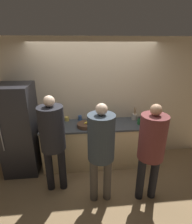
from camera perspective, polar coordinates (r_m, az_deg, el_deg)
name	(u,v)px	position (r m, az deg, el deg)	size (l,w,h in m)	color
ground_plane	(97,173)	(3.78, 0.24, -19.20)	(14.00, 14.00, 0.00)	#8C704C
wall_back	(93,102)	(3.75, -0.83, 3.36)	(5.20, 0.06, 2.60)	#C6B293
counter	(95,143)	(3.81, -0.34, -10.23)	(2.17, 0.67, 0.92)	beige
refrigerator	(20,130)	(3.73, -23.66, -5.32)	(0.64, 0.73, 1.79)	#232328
person_left	(52,136)	(2.92, -14.02, -7.50)	(0.40, 0.40, 1.74)	black
person_center	(101,145)	(2.65, 1.66, -10.69)	(0.40, 0.40, 1.70)	#4C4742
person_right	(152,145)	(2.82, 17.67, -10.13)	(0.40, 0.40, 1.68)	black
fruit_bowl	(85,125)	(3.45, -3.54, -4.29)	(0.32, 0.32, 0.12)	#4C3323
utensil_crock	(135,116)	(3.87, 12.46, -1.44)	(0.12, 0.12, 0.27)	#ADA393
bottle_green	(139,121)	(3.66, 13.85, -3.02)	(0.07, 0.07, 0.15)	#236033
bottle_dark	(108,126)	(3.39, 4.03, -4.48)	(0.06, 0.06, 0.14)	#333338
cup_yellow	(67,119)	(3.77, -9.49, -2.23)	(0.09, 0.09, 0.09)	gold
cup_blue	(80,118)	(3.77, -5.24, -1.90)	(0.08, 0.08, 0.10)	#335184
potted_plant	(107,115)	(3.74, 3.46, -0.93)	(0.15, 0.15, 0.22)	#9E6042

